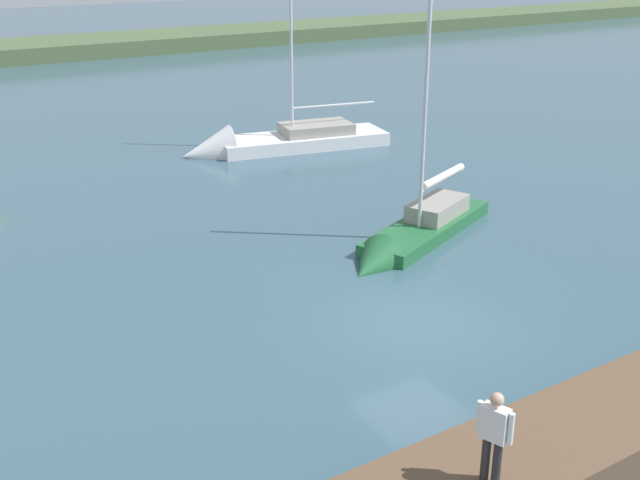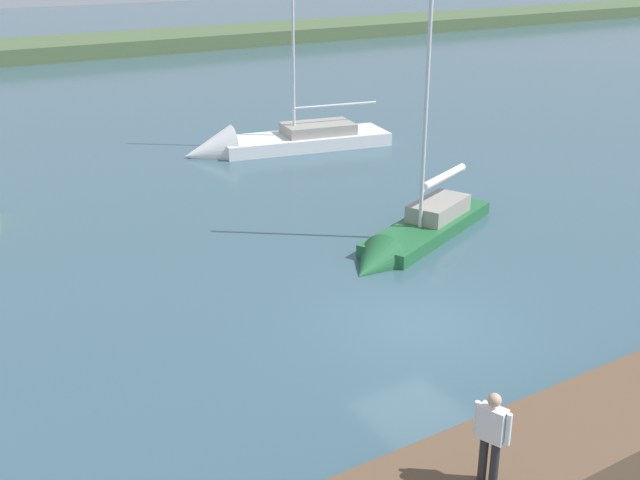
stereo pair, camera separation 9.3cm
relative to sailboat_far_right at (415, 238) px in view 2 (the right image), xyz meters
The scene contains 5 objects.
ground_plane 5.53m from the sailboat_far_right, 52.04° to the left, with size 200.00×200.00×0.00m, color #385666.
dock_pier 10.51m from the sailboat_far_right, 71.11° to the left, with size 22.61×2.18×0.78m, color brown.
sailboat_far_right is the anchor object (origin of this frame).
sailboat_near_dock 12.24m from the sailboat_far_right, 97.59° to the right, with size 9.48×4.10×10.51m.
person_on_dock 12.40m from the sailboat_far_right, 56.52° to the left, with size 0.35×0.60×1.61m.
Camera 2 is at (10.94, 12.97, 8.79)m, focal length 43.61 mm.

